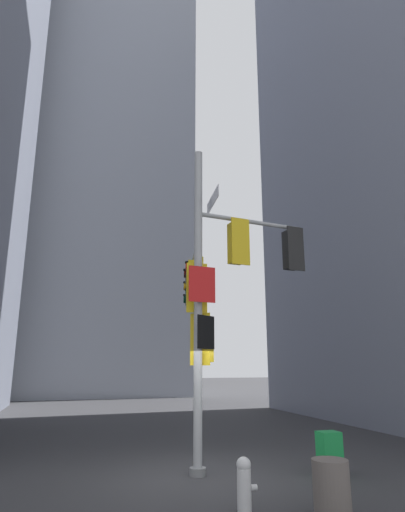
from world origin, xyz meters
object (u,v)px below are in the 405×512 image
trash_bin (332,488)px  fire_hydrant (244,483)px  signal_pole_assembly (215,285)px  newspaper_box (330,453)px

trash_bin → fire_hydrant: bearing=152.6°
fire_hydrant → signal_pole_assembly: bearing=80.4°
fire_hydrant → newspaper_box: bearing=32.1°
signal_pole_assembly → newspaper_box: 4.39m
signal_pole_assembly → fire_hydrant: signal_pole_assembly is taller
signal_pole_assembly → trash_bin: (0.69, -3.47, -3.68)m
signal_pole_assembly → newspaper_box: signal_pole_assembly is taller
fire_hydrant → trash_bin: (1.17, -0.61, -0.01)m
fire_hydrant → newspaper_box: 3.00m
signal_pole_assembly → trash_bin: bearing=-78.8°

